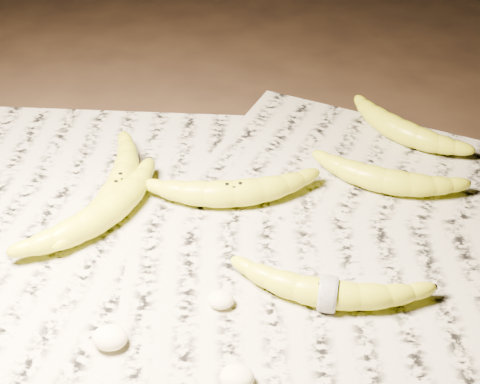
# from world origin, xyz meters

# --- Properties ---
(ground) EXTENTS (3.00, 3.00, 0.00)m
(ground) POSITION_xyz_m (0.00, 0.00, 0.00)
(ground) COLOR black
(ground) RESTS_ON ground
(newspaper_patch) EXTENTS (0.90, 0.70, 0.01)m
(newspaper_patch) POSITION_xyz_m (0.02, -0.03, 0.00)
(newspaper_patch) COLOR #A6A38E
(newspaper_patch) RESTS_ON ground
(banana_left_a) EXTENTS (0.08, 0.23, 0.04)m
(banana_left_a) POSITION_xyz_m (-0.17, 0.05, 0.03)
(banana_left_a) COLOR yellow
(banana_left_a) RESTS_ON newspaper_patch
(banana_left_b) EXTENTS (0.16, 0.21, 0.04)m
(banana_left_b) POSITION_xyz_m (-0.17, -0.00, 0.03)
(banana_left_b) COLOR yellow
(banana_left_b) RESTS_ON newspaper_patch
(banana_center) EXTENTS (0.22, 0.11, 0.04)m
(banana_center) POSITION_xyz_m (-0.01, 0.06, 0.03)
(banana_center) COLOR yellow
(banana_center) RESTS_ON newspaper_patch
(banana_taped) EXTENTS (0.21, 0.07, 0.03)m
(banana_taped) POSITION_xyz_m (0.12, -0.10, 0.03)
(banana_taped) COLOR yellow
(banana_taped) RESTS_ON newspaper_patch
(banana_upper_a) EXTENTS (0.19, 0.10, 0.04)m
(banana_upper_a) POSITION_xyz_m (0.20, 0.12, 0.03)
(banana_upper_a) COLOR yellow
(banana_upper_a) RESTS_ON newspaper_patch
(banana_upper_b) EXTENTS (0.18, 0.16, 0.04)m
(banana_upper_b) POSITION_xyz_m (0.22, 0.25, 0.03)
(banana_upper_b) COLOR yellow
(banana_upper_b) RESTS_ON newspaper_patch
(measuring_tape) EXTENTS (0.01, 0.04, 0.04)m
(measuring_tape) POSITION_xyz_m (0.12, -0.10, 0.03)
(measuring_tape) COLOR white
(measuring_tape) RESTS_ON newspaper_patch
(flesh_chunk_a) EXTENTS (0.04, 0.03, 0.02)m
(flesh_chunk_a) POSITION_xyz_m (-0.11, -0.19, 0.02)
(flesh_chunk_a) COLOR #FCF2C3
(flesh_chunk_a) RESTS_ON newspaper_patch
(flesh_chunk_b) EXTENTS (0.04, 0.03, 0.02)m
(flesh_chunk_b) POSITION_xyz_m (0.03, -0.22, 0.02)
(flesh_chunk_b) COLOR #FCF2C3
(flesh_chunk_b) RESTS_ON newspaper_patch
(flesh_chunk_c) EXTENTS (0.03, 0.03, 0.02)m
(flesh_chunk_c) POSITION_xyz_m (0.00, -0.12, 0.02)
(flesh_chunk_c) COLOR #FCF2C3
(flesh_chunk_c) RESTS_ON newspaper_patch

